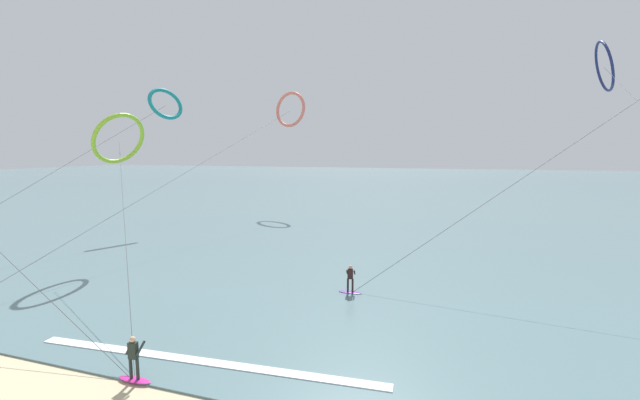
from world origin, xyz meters
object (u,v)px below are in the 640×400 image
object	(u,v)px
kite_teal	(165,104)
kite_lime	(119,139)
surfer_magenta	(134,361)
kite_navy	(604,66)
kite_coral	(290,109)
surfer_violet	(350,281)

from	to	relation	value
kite_teal	kite_lime	distance (m)	15.63
surfer_magenta	kite_teal	distance (m)	35.38
kite_teal	kite_lime	xyz separation A→B (m)	(6.52, -13.53, -4.33)
kite_teal	kite_navy	size ratio (longest dim) A/B	0.68
surfer_magenta	kite_lime	world-z (taller)	kite_lime
surfer_magenta	kite_navy	distance (m)	49.74
kite_navy	kite_coral	size ratio (longest dim) A/B	0.98
kite_lime	kite_teal	bearing A→B (deg)	-141.94
kite_teal	kite_coral	distance (m)	17.43
kite_navy	kite_coral	world-z (taller)	kite_navy
surfer_magenta	kite_coral	world-z (taller)	kite_coral
kite_navy	kite_teal	bearing A→B (deg)	110.25
surfer_violet	kite_teal	size ratio (longest dim) A/B	0.06
kite_navy	surfer_violet	bearing A→B (deg)	148.27
surfer_violet	kite_coral	size ratio (longest dim) A/B	0.04
surfer_magenta	kite_teal	world-z (taller)	kite_teal
kite_navy	kite_coral	xyz separation A→B (m)	(-36.56, 2.58, -2.99)
kite_teal	kite_lime	world-z (taller)	kite_teal
surfer_violet	kite_teal	distance (m)	31.89
kite_teal	kite_navy	bearing A→B (deg)	-51.28
surfer_violet	kite_navy	world-z (taller)	kite_navy
kite_lime	kite_coral	distance (m)	29.03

